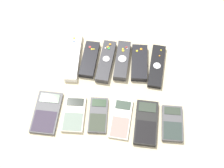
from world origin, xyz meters
The scene contains 13 objects.
ground_plane centered at (0.00, 0.00, 0.00)m, with size 3.00×3.00×0.00m, color beige.
remote_0 centered at (-0.16, 0.13, 0.01)m, with size 0.06×0.21×0.02m.
remote_1 centered at (-0.10, 0.12, 0.01)m, with size 0.06×0.15×0.02m.
remote_2 centered at (-0.03, 0.12, 0.01)m, with size 0.06×0.18×0.02m.
remote_3 centered at (0.03, 0.13, 0.01)m, with size 0.05×0.16×0.03m.
remote_4 centered at (0.09, 0.13, 0.01)m, with size 0.07×0.15×0.02m.
remote_5 centered at (0.15, 0.12, 0.01)m, with size 0.06×0.18×0.02m.
calculator_0 centered at (-0.21, -0.11, 0.01)m, with size 0.08×0.15×0.01m.
calculator_1 centered at (-0.11, -0.10, 0.01)m, with size 0.08×0.13×0.01m.
calculator_2 centered at (-0.03, -0.10, 0.01)m, with size 0.07×0.13×0.01m.
calculator_3 centered at (0.05, -0.10, 0.01)m, with size 0.07×0.15×0.01m.
calculator_4 centered at (0.13, -0.11, 0.01)m, with size 0.07×0.16×0.02m.
calculator_5 centered at (0.22, -0.10, 0.01)m, with size 0.07×0.13×0.02m.
Camera 1 is at (0.06, -0.53, 0.96)m, focal length 50.00 mm.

